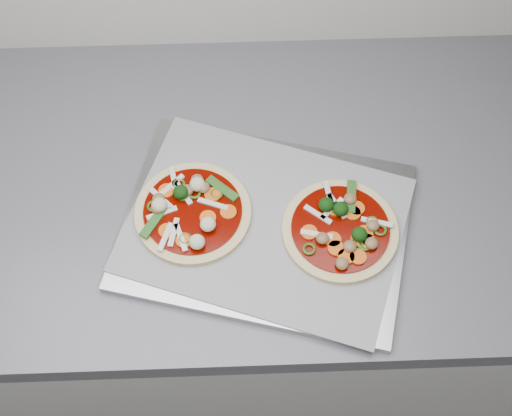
{
  "coord_description": "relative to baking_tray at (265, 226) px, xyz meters",
  "views": [
    {
      "loc": [
        0.03,
        0.7,
        1.87
      ],
      "look_at": [
        0.05,
        1.24,
        0.93
      ],
      "focal_mm": 50.0,
      "sensor_mm": 36.0,
      "label": 1
    }
  ],
  "objects": [
    {
      "name": "pizza_right",
      "position": [
        0.11,
        -0.02,
        0.02
      ],
      "size": [
        0.2,
        0.2,
        0.03
      ],
      "rotation": [
        0.0,
        0.0,
        -0.15
      ],
      "color": "#D7BE77",
      "rests_on": "parchment"
    },
    {
      "name": "parchment",
      "position": [
        0.0,
        0.0,
        0.01
      ],
      "size": [
        0.48,
        0.42,
        0.0
      ],
      "primitive_type": "cube",
      "rotation": [
        0.0,
        0.0,
        -0.35
      ],
      "color": "gray",
      "rests_on": "baking_tray"
    },
    {
      "name": "base_cabinet",
      "position": [
        -0.06,
        0.08,
        -0.48
      ],
      "size": [
        3.6,
        0.6,
        0.86
      ],
      "primitive_type": "cube",
      "color": "silver",
      "rests_on": "ground"
    },
    {
      "name": "pizza_left",
      "position": [
        -0.11,
        0.02,
        0.02
      ],
      "size": [
        0.24,
        0.24,
        0.03
      ],
      "rotation": [
        0.0,
        0.0,
        -0.47
      ],
      "color": "#D7BE77",
      "rests_on": "parchment"
    },
    {
      "name": "baking_tray",
      "position": [
        0.0,
        0.0,
        0.0
      ],
      "size": [
        0.49,
        0.41,
        0.01
      ],
      "primitive_type": "cube",
      "rotation": [
        0.0,
        0.0,
        -0.26
      ],
      "color": "#96979B",
      "rests_on": "countertop"
    },
    {
      "name": "countertop",
      "position": [
        -0.06,
        0.08,
        -0.03
      ],
      "size": [
        3.6,
        0.6,
        0.04
      ],
      "primitive_type": "cube",
      "color": "slate",
      "rests_on": "base_cabinet"
    }
  ]
}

